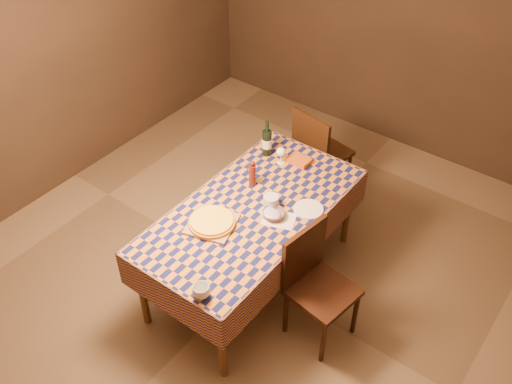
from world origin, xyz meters
TOP-DOWN VIEW (x-y plane):
  - room at (0.00, 0.00)m, footprint 5.00×5.10m
  - dining_table at (0.00, 0.00)m, footprint 0.94×1.84m
  - cutting_board at (-0.12, -0.31)m, footprint 0.40×0.40m
  - pizza at (-0.12, -0.31)m, footprint 0.45×0.45m
  - pepper_mill at (-0.17, 0.23)m, footprint 0.06×0.06m
  - bowl at (0.18, 0.03)m, footprint 0.19×0.19m
  - wine_glass at (-0.15, 0.58)m, footprint 0.08×0.08m
  - wine_bottle at (-0.31, 0.61)m, footprint 0.10×0.10m
  - deli_tub at (0.09, 0.11)m, footprint 0.15×0.15m
  - takeout_container at (-0.03, 0.68)m, footprint 0.18×0.13m
  - white_plate at (0.34, 0.24)m, footprint 0.26×0.26m
  - tumbler at (0.24, -0.84)m, footprint 0.14×0.14m
  - flour_patch at (0.22, 0.03)m, footprint 0.28×0.25m
  - flour_bag at (0.15, 0.02)m, footprint 0.20×0.18m
  - chair_far at (-0.17, 1.22)m, footprint 0.49×0.50m
  - chair_right at (0.63, -0.10)m, footprint 0.49×0.48m

SIDE VIEW (x-z plane):
  - chair_far at x=-0.17m, z-range 0.06..0.99m
  - chair_right at x=0.63m, z-range 0.06..0.99m
  - dining_table at x=0.00m, z-range 0.31..1.08m
  - flour_patch at x=0.22m, z-range 0.77..0.77m
  - white_plate at x=0.34m, z-range 0.77..0.78m
  - cutting_board at x=-0.12m, z-range 0.77..0.79m
  - takeout_container at x=-0.03m, z-range 0.77..0.81m
  - flour_bag at x=0.15m, z-range 0.77..0.82m
  - bowl at x=0.18m, z-range 0.77..0.82m
  - pizza at x=-0.12m, z-range 0.79..0.82m
  - tumbler at x=0.24m, z-range 0.77..0.86m
  - deli_tub at x=0.09m, z-range 0.77..0.86m
  - pepper_mill at x=-0.17m, z-range 0.76..0.99m
  - wine_glass at x=-0.15m, z-range 0.80..0.95m
  - wine_bottle at x=-0.31m, z-range 0.73..1.05m
  - room at x=0.00m, z-range 0.00..2.70m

